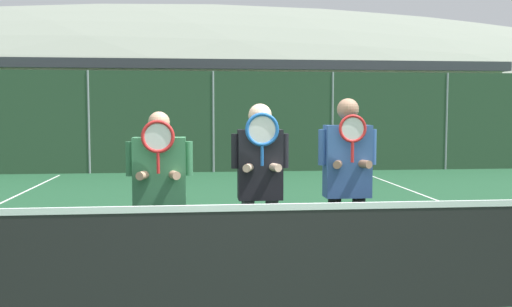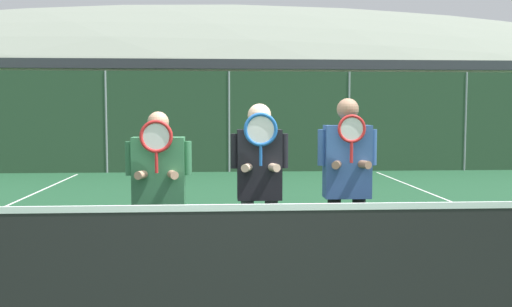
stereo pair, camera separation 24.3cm
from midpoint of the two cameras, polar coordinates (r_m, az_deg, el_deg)
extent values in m
ellipsoid|color=gray|center=(65.46, -5.70, 2.79)|extent=(124.81, 69.34, 24.27)
cube|color=beige|center=(24.22, -4.19, 4.10)|extent=(22.51, 5.00, 3.30)
cube|color=#3D4247|center=(24.29, -4.22, 8.42)|extent=(23.01, 5.50, 0.36)
cylinder|color=gray|center=(16.40, -16.79, 3.03)|extent=(0.06, 0.06, 2.84)
cylinder|color=gray|center=(16.12, -4.73, 3.18)|extent=(0.06, 0.06, 2.84)
cylinder|color=gray|center=(16.55, 7.23, 3.19)|extent=(0.06, 0.06, 2.84)
cylinder|color=gray|center=(17.65, 18.13, 3.08)|extent=(0.06, 0.06, 2.84)
cube|color=#2D4C33|center=(16.12, -4.73, 3.18)|extent=(20.55, 0.02, 2.84)
cube|color=black|center=(4.89, -1.56, -10.94)|extent=(10.96, 0.02, 0.91)
cube|color=white|center=(4.78, -1.58, -5.42)|extent=(10.96, 0.03, 0.06)
cylinder|color=#232838|center=(5.61, -12.16, -9.42)|extent=(0.13, 0.13, 0.83)
cylinder|color=#232838|center=(5.59, -9.37, -9.44)|extent=(0.13, 0.13, 0.83)
cube|color=#337047|center=(5.47, -10.88, -1.84)|extent=(0.49, 0.22, 0.66)
sphere|color=tan|center=(5.44, -10.95, 3.08)|extent=(0.20, 0.20, 0.20)
cylinder|color=#337047|center=(5.49, -13.72, -0.53)|extent=(0.08, 0.08, 0.32)
cylinder|color=#337047|center=(5.45, -8.06, -0.49)|extent=(0.08, 0.08, 0.32)
cylinder|color=tan|center=(5.40, -12.26, -2.09)|extent=(0.16, 0.27, 0.08)
cylinder|color=tan|center=(5.38, -9.65, -2.07)|extent=(0.16, 0.27, 0.08)
cylinder|color=red|center=(5.28, -11.06, -0.90)|extent=(0.03, 0.03, 0.20)
torus|color=red|center=(5.27, -11.10, 1.66)|extent=(0.31, 0.03, 0.31)
cylinder|color=silver|center=(5.27, -11.10, 1.66)|extent=(0.25, 0.00, 0.25)
cylinder|color=#56565B|center=(5.70, -2.04, -8.93)|extent=(0.13, 0.13, 0.87)
cylinder|color=#56565B|center=(5.72, 0.36, -8.88)|extent=(0.13, 0.13, 0.87)
cube|color=black|center=(5.58, -0.84, -1.12)|extent=(0.43, 0.22, 0.69)
sphere|color=#DBB293|center=(5.56, -0.85, 3.83)|extent=(0.23, 0.23, 0.23)
cylinder|color=black|center=(5.56, -3.33, 0.24)|extent=(0.08, 0.08, 0.34)
cylinder|color=black|center=(5.60, 1.61, 0.28)|extent=(0.08, 0.08, 0.34)
cylinder|color=#DBB293|center=(5.49, -1.88, -1.37)|extent=(0.16, 0.27, 0.08)
cylinder|color=#DBB293|center=(5.51, 0.36, -1.34)|extent=(0.16, 0.27, 0.08)
cylinder|color=#1E5BAD|center=(5.40, -0.67, -0.18)|extent=(0.03, 0.03, 0.20)
torus|color=#1E5BAD|center=(5.38, -0.68, 2.41)|extent=(0.32, 0.03, 0.32)
cylinder|color=silver|center=(5.38, -0.68, 2.41)|extent=(0.27, 0.00, 0.27)
cylinder|color=black|center=(5.72, 6.60, -8.78)|extent=(0.13, 0.13, 0.89)
cylinder|color=black|center=(5.78, 9.00, -8.68)|extent=(0.13, 0.13, 0.89)
cube|color=#335693|center=(5.62, 7.89, -0.77)|extent=(0.44, 0.22, 0.71)
sphere|color=#997056|center=(5.60, 7.94, 4.41)|extent=(0.21, 0.21, 0.21)
cylinder|color=#335693|center=(5.56, 5.43, 0.63)|extent=(0.08, 0.08, 0.35)
cylinder|color=#335693|center=(5.67, 10.33, 0.65)|extent=(0.08, 0.08, 0.35)
cylinder|color=#997056|center=(5.51, 6.99, -1.03)|extent=(0.16, 0.27, 0.08)
cylinder|color=#997056|center=(5.56, 9.22, -1.00)|extent=(0.16, 0.27, 0.08)
cylinder|color=red|center=(5.44, 8.36, 0.16)|extent=(0.03, 0.03, 0.20)
torus|color=red|center=(5.43, 8.38, 2.48)|extent=(0.27, 0.03, 0.27)
cylinder|color=silver|center=(5.43, 8.38, 2.48)|extent=(0.22, 0.00, 0.22)
cube|color=black|center=(20.05, -20.97, 1.14)|extent=(4.74, 1.88, 0.85)
cube|color=#2D3842|center=(20.02, -21.03, 3.34)|extent=(2.61, 1.73, 0.69)
cylinder|color=black|center=(18.79, -17.14, -0.26)|extent=(0.60, 0.16, 0.60)
cylinder|color=black|center=(20.67, -16.12, 0.17)|extent=(0.60, 0.16, 0.60)
cylinder|color=black|center=(21.43, -24.27, 0.09)|extent=(0.60, 0.16, 0.60)
cube|color=#285638|center=(19.26, -5.53, 1.26)|extent=(4.77, 1.89, 0.83)
cube|color=#2D3842|center=(19.24, -5.55, 3.52)|extent=(2.62, 1.74, 0.68)
cylinder|color=black|center=(18.40, -0.67, -0.16)|extent=(0.60, 0.16, 0.60)
cylinder|color=black|center=(20.33, -1.18, 0.27)|extent=(0.60, 0.16, 0.60)
cylinder|color=black|center=(18.38, -10.33, -0.23)|extent=(0.60, 0.16, 0.60)
cylinder|color=black|center=(20.30, -9.93, 0.20)|extent=(0.60, 0.16, 0.60)
cube|color=silver|center=(20.26, 8.87, 1.31)|extent=(4.16, 1.83, 0.78)
cube|color=#2D3842|center=(20.23, 8.90, 3.32)|extent=(2.29, 1.68, 0.64)
cylinder|color=black|center=(19.79, 13.34, 0.04)|extent=(0.60, 0.16, 0.60)
cylinder|color=black|center=(21.56, 11.70, 0.41)|extent=(0.60, 0.16, 0.60)
cylinder|color=black|center=(19.06, 5.65, -0.02)|extent=(0.60, 0.16, 0.60)
cylinder|color=black|center=(20.89, 4.62, 0.36)|extent=(0.60, 0.16, 0.60)
cube|color=#285638|center=(22.08, 20.98, 1.45)|extent=(4.31, 1.76, 0.88)
cube|color=#2D3842|center=(22.05, 21.04, 3.52)|extent=(2.37, 1.62, 0.72)
cylinder|color=black|center=(23.55, 23.00, 0.48)|extent=(0.60, 0.16, 0.60)
cylinder|color=black|center=(20.68, 18.62, 0.11)|extent=(0.60, 0.16, 0.60)
cylinder|color=black|center=(22.33, 16.69, 0.45)|extent=(0.60, 0.16, 0.60)
camera|label=1|loc=(0.12, -91.22, -0.09)|focal=40.00mm
camera|label=2|loc=(0.12, 88.78, 0.09)|focal=40.00mm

